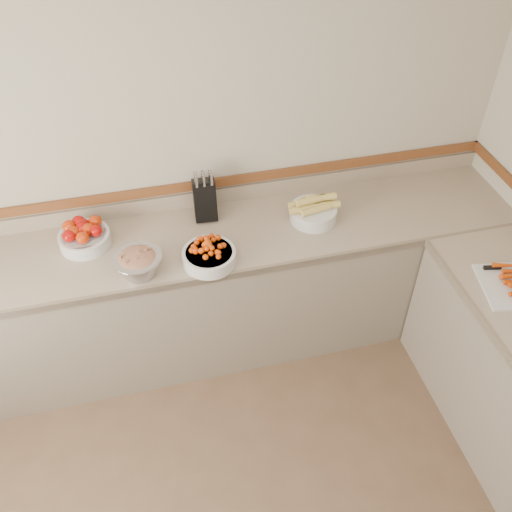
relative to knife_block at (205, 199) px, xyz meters
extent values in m
plane|color=#B2A792|center=(-0.17, 0.13, 0.27)|extent=(4.00, 0.00, 4.00)
cube|color=gray|center=(-0.17, -0.20, -0.15)|extent=(4.00, 0.65, 0.04)
cube|color=slate|center=(-0.17, -0.20, -0.60)|extent=(4.00, 0.63, 0.86)
cube|color=#73624D|center=(-0.17, -0.51, -0.15)|extent=(4.00, 0.02, 0.04)
cube|color=gray|center=(-0.17, 0.12, -0.08)|extent=(4.00, 0.02, 0.10)
cube|color=brown|center=(-0.17, 0.12, 0.02)|extent=(4.00, 0.02, 0.06)
cube|color=black|center=(0.00, 0.00, -0.01)|extent=(0.14, 0.17, 0.26)
cylinder|color=silver|center=(-0.04, -0.03, 0.15)|extent=(0.02, 0.03, 0.07)
cylinder|color=silver|center=(0.00, -0.03, 0.15)|extent=(0.02, 0.03, 0.07)
cylinder|color=silver|center=(0.04, -0.03, 0.15)|extent=(0.02, 0.03, 0.07)
cylinder|color=silver|center=(-0.04, 0.00, 0.15)|extent=(0.02, 0.03, 0.07)
cylinder|color=silver|center=(0.00, 0.00, 0.15)|extent=(0.02, 0.03, 0.07)
cylinder|color=silver|center=(0.04, 0.00, 0.15)|extent=(0.02, 0.03, 0.07)
cylinder|color=silver|center=(-0.04, 0.02, 0.15)|extent=(0.02, 0.03, 0.07)
cylinder|color=silver|center=(0.00, 0.02, 0.15)|extent=(0.02, 0.03, 0.07)
cylinder|color=silver|center=(0.04, 0.02, 0.15)|extent=(0.02, 0.03, 0.07)
cylinder|color=silver|center=(-0.71, -0.09, -0.09)|extent=(0.29, 0.29, 0.08)
torus|color=silver|center=(-0.71, -0.09, -0.06)|extent=(0.29, 0.29, 0.01)
cylinder|color=white|center=(-0.71, -0.09, -0.06)|extent=(0.25, 0.25, 0.01)
ellipsoid|color=#A60906|center=(-0.78, -0.13, -0.02)|extent=(0.07, 0.07, 0.07)
ellipsoid|color=#B62A06|center=(-0.71, -0.16, -0.02)|extent=(0.07, 0.07, 0.07)
ellipsoid|color=#A60906|center=(-0.63, -0.12, -0.02)|extent=(0.07, 0.07, 0.07)
ellipsoid|color=#B62A06|center=(-0.78, -0.04, -0.02)|extent=(0.07, 0.07, 0.07)
ellipsoid|color=#A60906|center=(-0.71, -0.07, -0.02)|extent=(0.07, 0.07, 0.07)
ellipsoid|color=#B62A06|center=(-0.63, -0.03, -0.02)|extent=(0.07, 0.07, 0.07)
ellipsoid|color=#A60906|center=(-0.72, -0.01, -0.02)|extent=(0.07, 0.07, 0.07)
ellipsoid|color=#B62A06|center=(-0.67, -0.09, -0.02)|extent=(0.07, 0.07, 0.07)
ellipsoid|color=#A60906|center=(-0.71, -0.04, -0.02)|extent=(0.07, 0.07, 0.07)
ellipsoid|color=#B62A06|center=(-0.75, -0.10, -0.02)|extent=(0.07, 0.07, 0.07)
cylinder|color=silver|center=(-0.05, -0.40, -0.09)|extent=(0.29, 0.29, 0.08)
torus|color=silver|center=(-0.05, -0.40, -0.06)|extent=(0.29, 0.29, 0.01)
cylinder|color=white|center=(-0.05, -0.40, -0.06)|extent=(0.25, 0.25, 0.01)
sphere|color=#BD3706|center=(-0.06, -0.41, 0.02)|extent=(0.03, 0.03, 0.03)
sphere|color=#BD3706|center=(-0.09, -0.32, -0.03)|extent=(0.03, 0.03, 0.03)
sphere|color=#BD3706|center=(-0.07, -0.43, -0.01)|extent=(0.03, 0.03, 0.03)
sphere|color=#BD3706|center=(-0.03, -0.39, 0.00)|extent=(0.03, 0.03, 0.03)
sphere|color=#BD3706|center=(0.03, -0.40, -0.03)|extent=(0.03, 0.03, 0.03)
sphere|color=#BD3706|center=(-0.08, -0.46, -0.02)|extent=(0.03, 0.03, 0.03)
sphere|color=#BD3706|center=(-0.03, -0.48, -0.02)|extent=(0.03, 0.03, 0.03)
sphere|color=#BD3706|center=(-0.10, -0.41, -0.01)|extent=(0.03, 0.03, 0.03)
sphere|color=#BD3706|center=(-0.02, -0.30, -0.03)|extent=(0.03, 0.03, 0.03)
sphere|color=#BD3706|center=(-0.08, -0.43, -0.01)|extent=(0.03, 0.03, 0.03)
sphere|color=#BD3706|center=(-0.05, -0.40, 0.00)|extent=(0.03, 0.03, 0.03)
sphere|color=#BD3706|center=(-0.06, -0.48, -0.02)|extent=(0.03, 0.03, 0.03)
sphere|color=#BD3706|center=(-0.14, -0.40, -0.02)|extent=(0.03, 0.03, 0.03)
sphere|color=#BD3706|center=(-0.07, -0.49, -0.02)|extent=(0.03, 0.03, 0.03)
sphere|color=#BD3706|center=(-0.05, -0.43, 0.00)|extent=(0.03, 0.03, 0.03)
sphere|color=#BD3706|center=(-0.07, -0.38, -0.01)|extent=(0.03, 0.03, 0.03)
sphere|color=#BD3706|center=(-0.13, -0.41, -0.02)|extent=(0.03, 0.03, 0.03)
sphere|color=#BD3706|center=(0.00, -0.49, -0.03)|extent=(0.03, 0.03, 0.03)
sphere|color=#BD3706|center=(-0.11, -0.42, -0.02)|extent=(0.03, 0.03, 0.03)
sphere|color=#BD3706|center=(-0.10, -0.44, -0.01)|extent=(0.03, 0.03, 0.03)
sphere|color=#BD3706|center=(-0.07, -0.43, 0.00)|extent=(0.03, 0.03, 0.03)
sphere|color=#BD3706|center=(-0.07, -0.36, -0.02)|extent=(0.03, 0.03, 0.03)
sphere|color=#BD3706|center=(-0.06, -0.43, -0.01)|extent=(0.03, 0.03, 0.03)
sphere|color=#BD3706|center=(-0.05, -0.40, 0.01)|extent=(0.03, 0.03, 0.03)
sphere|color=#BD3706|center=(-0.04, -0.43, 0.00)|extent=(0.03, 0.03, 0.03)
sphere|color=#BD3706|center=(-0.10, -0.34, -0.02)|extent=(0.03, 0.03, 0.03)
sphere|color=#BD3706|center=(-0.05, -0.47, -0.02)|extent=(0.03, 0.03, 0.03)
sphere|color=#BD3706|center=(-0.04, -0.37, 0.00)|extent=(0.03, 0.03, 0.03)
sphere|color=#BD3706|center=(-0.05, -0.38, 0.00)|extent=(0.03, 0.03, 0.03)
sphere|color=#BD3706|center=(-0.10, -0.42, -0.01)|extent=(0.03, 0.03, 0.03)
sphere|color=#BD3706|center=(-0.09, -0.35, -0.02)|extent=(0.03, 0.03, 0.03)
sphere|color=#BD3706|center=(-0.14, -0.38, -0.03)|extent=(0.03, 0.03, 0.03)
sphere|color=#BD3706|center=(0.01, -0.33, -0.03)|extent=(0.03, 0.03, 0.03)
sphere|color=#BD3706|center=(-0.12, -0.39, -0.02)|extent=(0.03, 0.03, 0.03)
sphere|color=#BD3706|center=(-0.03, -0.41, 0.00)|extent=(0.03, 0.03, 0.03)
sphere|color=#BD3706|center=(-0.04, -0.39, 0.00)|extent=(0.03, 0.03, 0.03)
sphere|color=#BD3706|center=(-0.10, -0.43, -0.01)|extent=(0.03, 0.03, 0.03)
sphere|color=#BD3706|center=(-0.07, -0.45, -0.02)|extent=(0.03, 0.03, 0.03)
sphere|color=#BD3706|center=(-0.02, -0.46, -0.02)|extent=(0.03, 0.03, 0.03)
cylinder|color=silver|center=(0.61, -0.18, -0.09)|extent=(0.28, 0.28, 0.08)
torus|color=silver|center=(0.61, -0.18, -0.05)|extent=(0.28, 0.28, 0.01)
cylinder|color=tan|center=(0.55, -0.20, -0.03)|extent=(0.19, 0.05, 0.04)
cylinder|color=tan|center=(0.61, -0.22, -0.03)|extent=(0.19, 0.08, 0.04)
cylinder|color=tan|center=(0.67, -0.19, -0.03)|extent=(0.19, 0.06, 0.04)
cylinder|color=tan|center=(0.56, -0.14, -0.03)|extent=(0.19, 0.06, 0.04)
cylinder|color=tan|center=(0.65, -0.13, -0.03)|extent=(0.19, 0.07, 0.04)
cylinder|color=tan|center=(0.59, -0.18, 0.02)|extent=(0.19, 0.07, 0.04)
cylinder|color=tan|center=(0.65, -0.17, 0.02)|extent=(0.19, 0.05, 0.04)
cylinder|color=#B2B2BA|center=(-0.43, -0.40, -0.07)|extent=(0.26, 0.26, 0.12)
torus|color=#B2B2BA|center=(-0.43, -0.40, -0.01)|extent=(0.27, 0.27, 0.01)
ellipsoid|color=maroon|center=(-0.43, -0.40, -0.02)|extent=(0.22, 0.22, 0.07)
cube|color=maroon|center=(-0.47, -0.39, -0.01)|extent=(0.03, 0.03, 0.02)
cube|color=#80A04D|center=(-0.43, -0.43, 0.01)|extent=(0.03, 0.03, 0.02)
cube|color=maroon|center=(-0.45, -0.37, -0.01)|extent=(0.02, 0.02, 0.02)
cube|color=#80A04D|center=(-0.49, -0.44, 0.01)|extent=(0.02, 0.02, 0.02)
cube|color=maroon|center=(-0.36, -0.37, 0.01)|extent=(0.02, 0.02, 0.02)
cube|color=#80A04D|center=(-0.40, -0.43, 0.00)|extent=(0.02, 0.02, 0.02)
cube|color=maroon|center=(-0.42, -0.39, 0.01)|extent=(0.02, 0.02, 0.02)
cube|color=#80A04D|center=(-0.44, -0.40, -0.01)|extent=(0.02, 0.02, 0.02)
cube|color=maroon|center=(-0.42, -0.38, 0.01)|extent=(0.02, 0.02, 0.02)
cube|color=#80A04D|center=(-0.48, -0.36, 0.00)|extent=(0.02, 0.02, 0.02)
cube|color=maroon|center=(-0.38, -0.38, 0.01)|extent=(0.02, 0.02, 0.02)
cube|color=#80A04D|center=(-0.42, -0.40, 0.00)|extent=(0.02, 0.02, 0.02)
cube|color=maroon|center=(-0.42, -0.39, 0.01)|extent=(0.02, 0.02, 0.02)
cube|color=#80A04D|center=(-0.51, -0.40, 0.01)|extent=(0.02, 0.02, 0.02)
cube|color=black|center=(1.41, -0.83, -0.11)|extent=(0.10, 0.04, 0.02)
camera|label=1|loc=(-0.36, -2.67, 2.01)|focal=40.00mm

